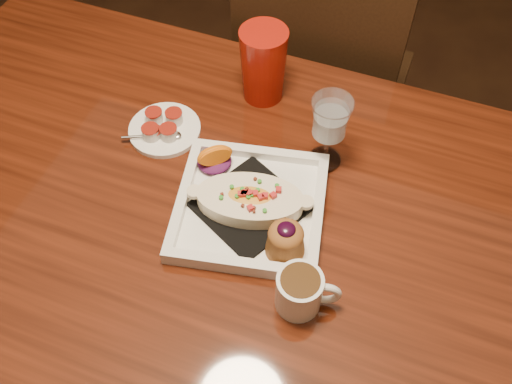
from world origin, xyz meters
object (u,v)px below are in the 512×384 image
(saucer, at_px, (163,128))
(chair_far, at_px, (320,87))
(table, at_px, (231,245))
(plate, at_px, (253,207))
(goblet, at_px, (330,122))
(red_tumbler, at_px, (263,65))
(coffee_mug, at_px, (301,291))

(saucer, bearing_deg, chair_far, 67.69)
(table, bearing_deg, saucer, 144.69)
(plate, height_order, goblet, goblet)
(chair_far, relative_size, red_tumbler, 5.78)
(coffee_mug, xyz_separation_m, saucer, (-0.37, 0.25, -0.03))
(plate, distance_m, red_tumbler, 0.31)
(coffee_mug, relative_size, goblet, 0.66)
(chair_far, distance_m, coffee_mug, 0.81)
(coffee_mug, bearing_deg, chair_far, 87.14)
(chair_far, height_order, goblet, chair_far)
(table, relative_size, saucer, 10.44)
(plate, bearing_deg, red_tumbler, 95.38)
(table, xyz_separation_m, red_tumbler, (-0.05, 0.31, 0.18))
(table, distance_m, coffee_mug, 0.25)
(table, xyz_separation_m, goblet, (0.12, 0.19, 0.21))
(coffee_mug, bearing_deg, saucer, 129.89)
(chair_far, height_order, plate, chair_far)
(coffee_mug, height_order, red_tumbler, red_tumbler)
(chair_far, distance_m, red_tumbler, 0.45)
(plate, relative_size, saucer, 2.14)
(plate, bearing_deg, table, -164.17)
(table, height_order, plate, plate)
(table, relative_size, goblet, 9.61)
(plate, relative_size, coffee_mug, 2.97)
(chair_far, relative_size, goblet, 5.96)
(plate, xyz_separation_m, red_tumbler, (-0.09, 0.29, 0.06))
(red_tumbler, bearing_deg, saucer, -130.67)
(table, distance_m, red_tumbler, 0.36)
(goblet, height_order, red_tumbler, red_tumbler)
(table, distance_m, chair_far, 0.65)
(goblet, xyz_separation_m, saucer, (-0.32, -0.05, -0.10))
(chair_far, bearing_deg, red_tumbler, 80.58)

